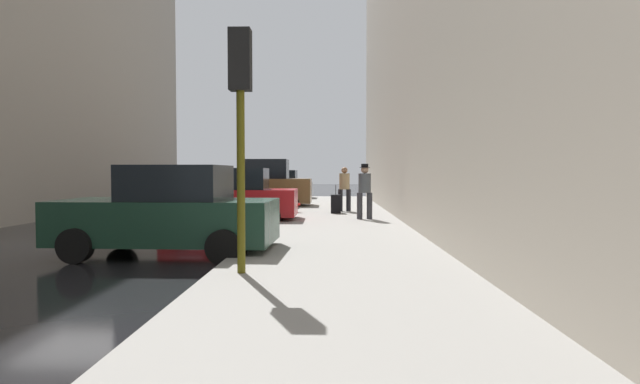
{
  "coord_description": "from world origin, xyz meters",
  "views": [
    {
      "loc": [
        5.85,
        -11.47,
        1.64
      ],
      "look_at": [
        5.44,
        5.48,
        0.99
      ],
      "focal_mm": 28.0,
      "sensor_mm": 36.0,
      "label": 1
    }
  ],
  "objects_px": {
    "parked_dark_green_sedan": "(170,213)",
    "traffic_light": "(241,97)",
    "parked_bronze_suv": "(262,186)",
    "rolling_suitcase": "(336,204)",
    "parked_red_hatchback": "(232,197)",
    "pedestrian_with_beanie": "(365,188)",
    "parked_silver_sedan": "(278,186)",
    "pedestrian_in_tan_coat": "(344,187)",
    "fire_hydrant": "(295,203)"
  },
  "relations": [
    {
      "from": "parked_dark_green_sedan",
      "to": "traffic_light",
      "type": "height_order",
      "value": "traffic_light"
    },
    {
      "from": "pedestrian_in_tan_coat",
      "to": "pedestrian_with_beanie",
      "type": "relative_size",
      "value": 0.96
    },
    {
      "from": "rolling_suitcase",
      "to": "traffic_light",
      "type": "bearing_deg",
      "value": -97.66
    },
    {
      "from": "parked_bronze_suv",
      "to": "traffic_light",
      "type": "bearing_deg",
      "value": -83.11
    },
    {
      "from": "traffic_light",
      "to": "rolling_suitcase",
      "type": "distance_m",
      "value": 11.42
    },
    {
      "from": "pedestrian_in_tan_coat",
      "to": "parked_red_hatchback",
      "type": "bearing_deg",
      "value": -138.11
    },
    {
      "from": "parked_red_hatchback",
      "to": "pedestrian_with_beanie",
      "type": "distance_m",
      "value": 4.27
    },
    {
      "from": "parked_red_hatchback",
      "to": "pedestrian_in_tan_coat",
      "type": "height_order",
      "value": "pedestrian_in_tan_coat"
    },
    {
      "from": "parked_red_hatchback",
      "to": "rolling_suitcase",
      "type": "xyz_separation_m",
      "value": [
        3.35,
        2.51,
        -0.36
      ]
    },
    {
      "from": "parked_silver_sedan",
      "to": "pedestrian_in_tan_coat",
      "type": "height_order",
      "value": "pedestrian_in_tan_coat"
    },
    {
      "from": "parked_red_hatchback",
      "to": "fire_hydrant",
      "type": "xyz_separation_m",
      "value": [
        1.8,
        2.84,
        -0.35
      ]
    },
    {
      "from": "parked_dark_green_sedan",
      "to": "parked_bronze_suv",
      "type": "relative_size",
      "value": 0.93
    },
    {
      "from": "parked_bronze_suv",
      "to": "pedestrian_with_beanie",
      "type": "relative_size",
      "value": 2.59
    },
    {
      "from": "traffic_light",
      "to": "pedestrian_with_beanie",
      "type": "height_order",
      "value": "traffic_light"
    },
    {
      "from": "pedestrian_in_tan_coat",
      "to": "fire_hydrant",
      "type": "bearing_deg",
      "value": -166.0
    },
    {
      "from": "parked_dark_green_sedan",
      "to": "rolling_suitcase",
      "type": "height_order",
      "value": "parked_dark_green_sedan"
    },
    {
      "from": "parked_silver_sedan",
      "to": "pedestrian_in_tan_coat",
      "type": "bearing_deg",
      "value": -70.18
    },
    {
      "from": "parked_red_hatchback",
      "to": "traffic_light",
      "type": "relative_size",
      "value": 1.17
    },
    {
      "from": "parked_red_hatchback",
      "to": "fire_hydrant",
      "type": "relative_size",
      "value": 5.99
    },
    {
      "from": "pedestrian_with_beanie",
      "to": "rolling_suitcase",
      "type": "bearing_deg",
      "value": 110.42
    },
    {
      "from": "parked_red_hatchback",
      "to": "pedestrian_in_tan_coat",
      "type": "relative_size",
      "value": 2.47
    },
    {
      "from": "parked_silver_sedan",
      "to": "rolling_suitcase",
      "type": "distance_m",
      "value": 11.53
    },
    {
      "from": "parked_dark_green_sedan",
      "to": "parked_red_hatchback",
      "type": "height_order",
      "value": "same"
    },
    {
      "from": "pedestrian_with_beanie",
      "to": "parked_bronze_suv",
      "type": "bearing_deg",
      "value": 122.46
    },
    {
      "from": "traffic_light",
      "to": "pedestrian_with_beanie",
      "type": "xyz_separation_m",
      "value": [
        2.4,
        8.65,
        -1.62
      ]
    },
    {
      "from": "parked_red_hatchback",
      "to": "parked_bronze_suv",
      "type": "relative_size",
      "value": 0.92
    },
    {
      "from": "parked_silver_sedan",
      "to": "pedestrian_in_tan_coat",
      "type": "relative_size",
      "value": 2.47
    },
    {
      "from": "parked_dark_green_sedan",
      "to": "pedestrian_in_tan_coat",
      "type": "bearing_deg",
      "value": 68.83
    },
    {
      "from": "pedestrian_in_tan_coat",
      "to": "pedestrian_with_beanie",
      "type": "xyz_separation_m",
      "value": [
        0.57,
        -3.24,
        0.03
      ]
    },
    {
      "from": "parked_bronze_suv",
      "to": "rolling_suitcase",
      "type": "relative_size",
      "value": 4.43
    },
    {
      "from": "parked_dark_green_sedan",
      "to": "traffic_light",
      "type": "distance_m",
      "value": 3.56
    },
    {
      "from": "parked_red_hatchback",
      "to": "parked_silver_sedan",
      "type": "bearing_deg",
      "value": 90.0
    },
    {
      "from": "parked_silver_sedan",
      "to": "pedestrian_with_beanie",
      "type": "xyz_separation_m",
      "value": [
        4.26,
        -13.47,
        0.29
      ]
    },
    {
      "from": "parked_bronze_suv",
      "to": "parked_silver_sedan",
      "type": "height_order",
      "value": "parked_bronze_suv"
    },
    {
      "from": "parked_bronze_suv",
      "to": "traffic_light",
      "type": "height_order",
      "value": "traffic_light"
    },
    {
      "from": "parked_red_hatchback",
      "to": "traffic_light",
      "type": "distance_m",
      "value": 8.99
    },
    {
      "from": "parked_bronze_suv",
      "to": "rolling_suitcase",
      "type": "bearing_deg",
      "value": -51.76
    },
    {
      "from": "traffic_light",
      "to": "fire_hydrant",
      "type": "bearing_deg",
      "value": 90.25
    },
    {
      "from": "pedestrian_in_tan_coat",
      "to": "parked_dark_green_sedan",
      "type": "bearing_deg",
      "value": -111.17
    },
    {
      "from": "parked_silver_sedan",
      "to": "parked_bronze_suv",
      "type": "bearing_deg",
      "value": -90.0
    },
    {
      "from": "parked_bronze_suv",
      "to": "pedestrian_with_beanie",
      "type": "bearing_deg",
      "value": -57.54
    },
    {
      "from": "parked_bronze_suv",
      "to": "pedestrian_with_beanie",
      "type": "distance_m",
      "value": 7.93
    },
    {
      "from": "pedestrian_in_tan_coat",
      "to": "rolling_suitcase",
      "type": "relative_size",
      "value": 1.64
    },
    {
      "from": "parked_dark_green_sedan",
      "to": "rolling_suitcase",
      "type": "xyz_separation_m",
      "value": [
        3.35,
        8.73,
        -0.36
      ]
    },
    {
      "from": "traffic_light",
      "to": "rolling_suitcase",
      "type": "xyz_separation_m",
      "value": [
        1.49,
        11.09,
        -2.27
      ]
    },
    {
      "from": "parked_red_hatchback",
      "to": "parked_silver_sedan",
      "type": "xyz_separation_m",
      "value": [
        -0.0,
        13.54,
        0.0
      ]
    },
    {
      "from": "parked_silver_sedan",
      "to": "rolling_suitcase",
      "type": "xyz_separation_m",
      "value": [
        3.35,
        -11.03,
        -0.36
      ]
    },
    {
      "from": "parked_dark_green_sedan",
      "to": "traffic_light",
      "type": "relative_size",
      "value": 1.19
    },
    {
      "from": "parked_bronze_suv",
      "to": "parked_red_hatchback",
      "type": "bearing_deg",
      "value": -90.0
    },
    {
      "from": "parked_bronze_suv",
      "to": "traffic_light",
      "type": "relative_size",
      "value": 1.28
    }
  ]
}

